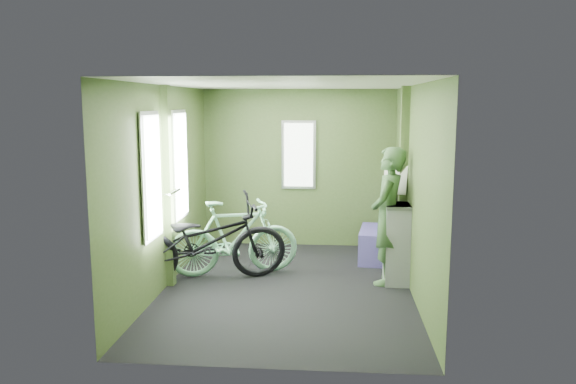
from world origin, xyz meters
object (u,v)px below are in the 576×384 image
object	(u,v)px
bench_seat	(380,241)
passenger	(388,216)
bicycle_black	(206,283)
bicycle_mint	(235,276)
waste_box	(397,244)

from	to	relation	value
bench_seat	passenger	bearing A→B (deg)	-82.94
bicycle_black	bicycle_mint	size ratio (longest dim) A/B	1.22
bicycle_black	waste_box	world-z (taller)	waste_box
bicycle_mint	bicycle_black	bearing A→B (deg)	117.89
bicycle_black	passenger	world-z (taller)	passenger
waste_box	bench_seat	bearing A→B (deg)	96.65
bicycle_mint	bench_seat	distance (m)	2.05
waste_box	bench_seat	xyz separation A→B (m)	(-0.12, 0.99, -0.21)
bicycle_black	bicycle_mint	world-z (taller)	bicycle_black
bicycle_black	waste_box	xyz separation A→B (m)	(2.23, 0.18, 0.47)
passenger	waste_box	size ratio (longest dim) A/B	1.70
bicycle_black	bench_seat	xyz separation A→B (m)	(2.11, 1.18, 0.26)
bicycle_mint	passenger	world-z (taller)	passenger
bicycle_black	bicycle_mint	bearing A→B (deg)	-64.70
bicycle_mint	waste_box	xyz separation A→B (m)	(1.94, -0.12, 0.47)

